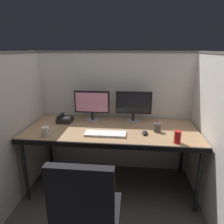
% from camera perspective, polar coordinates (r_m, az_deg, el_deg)
% --- Properties ---
extents(ground_plane, '(8.00, 8.00, 0.00)m').
position_cam_1_polar(ground_plane, '(2.43, -0.92, -23.84)').
color(ground_plane, '#423D38').
extents(cubicle_partition_rear, '(2.21, 0.06, 1.57)m').
position_cam_1_polar(cubicle_partition_rear, '(2.70, 0.86, -0.18)').
color(cubicle_partition_rear, beige).
rests_on(cubicle_partition_rear, ground).
extents(cubicle_partition_left, '(0.06, 1.41, 1.57)m').
position_cam_1_polar(cubicle_partition_left, '(2.49, -23.84, -3.19)').
color(cubicle_partition_left, beige).
rests_on(cubicle_partition_left, ground).
extents(cubicle_partition_right, '(0.06, 1.41, 1.57)m').
position_cam_1_polar(cubicle_partition_right, '(2.31, 25.10, -4.95)').
color(cubicle_partition_right, beige).
rests_on(cubicle_partition_right, ground).
extents(desk, '(1.90, 0.80, 0.74)m').
position_cam_1_polar(desk, '(2.30, -0.16, -5.92)').
color(desk, '#997551').
rests_on(desk, ground).
extents(monitor_left, '(0.43, 0.17, 0.37)m').
position_cam_1_polar(monitor_left, '(2.50, -5.62, 2.30)').
color(monitor_left, gray).
rests_on(monitor_left, desk).
extents(monitor_right, '(0.43, 0.17, 0.37)m').
position_cam_1_polar(monitor_right, '(2.47, 6.07, 2.09)').
color(monitor_right, gray).
rests_on(monitor_right, desk).
extents(keyboard_main, '(0.43, 0.15, 0.02)m').
position_cam_1_polar(keyboard_main, '(2.13, -1.88, -6.10)').
color(keyboard_main, silver).
rests_on(keyboard_main, desk).
extents(computer_mouse, '(0.06, 0.10, 0.04)m').
position_cam_1_polar(computer_mouse, '(2.17, 9.18, -5.77)').
color(computer_mouse, black).
rests_on(computer_mouse, desk).
extents(desk_phone, '(0.17, 0.19, 0.09)m').
position_cam_1_polar(desk_phone, '(2.56, -13.12, -1.97)').
color(desk_phone, black).
rests_on(desk_phone, desk).
extents(coffee_mug, '(0.13, 0.08, 0.09)m').
position_cam_1_polar(coffee_mug, '(2.20, -18.07, -5.22)').
color(coffee_mug, silver).
rests_on(coffee_mug, desk).
extents(soda_can, '(0.07, 0.07, 0.12)m').
position_cam_1_polar(soda_can, '(2.03, 17.85, -6.70)').
color(soda_can, red).
rests_on(soda_can, desk).
extents(pen_cup, '(0.08, 0.08, 0.14)m').
position_cam_1_polar(pen_cup, '(2.25, 12.53, -4.26)').
color(pen_cup, '#4C4742').
rests_on(pen_cup, desk).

